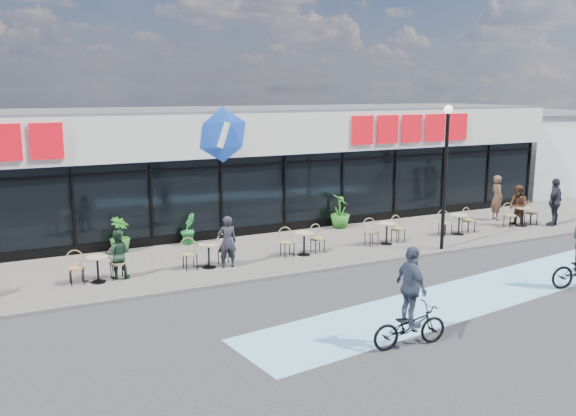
{
  "coord_description": "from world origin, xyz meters",
  "views": [
    {
      "loc": [
        -7.24,
        -13.12,
        5.34
      ],
      "look_at": [
        0.92,
        3.5,
        1.72
      ],
      "focal_mm": 38.0,
      "sensor_mm": 36.0,
      "label": 1
    }
  ],
  "objects": [
    {
      "name": "potted_plant_right",
      "position": [
        4.63,
        6.51,
        0.75
      ],
      "size": [
        0.93,
        0.93,
        1.3
      ],
      "primitive_type": "imported",
      "rotation": [
        0.0,
        0.0,
        1.23
      ],
      "color": "#26671D",
      "rests_on": "sidewalk"
    },
    {
      "name": "bike_lane",
      "position": [
        4.0,
        -1.5,
        0.01
      ],
      "size": [
        14.17,
        4.13,
        0.01
      ],
      "primitive_type": "cube",
      "rotation": [
        0.0,
        0.0,
        0.14
      ],
      "color": "#6EAECF",
      "rests_on": "ground"
    },
    {
      "name": "potted_plant_mid",
      "position": [
        -1.35,
        6.67,
        0.63
      ],
      "size": [
        0.7,
        0.74,
        1.06
      ],
      "primitive_type": "imported",
      "rotation": [
        0.0,
        0.0,
        1.03
      ],
      "color": "#20702E",
      "rests_on": "sidewalk"
    },
    {
      "name": "neighbour_building",
      "position": [
        20.5,
        11.0,
        2.06
      ],
      "size": [
        9.2,
        7.2,
        4.11
      ],
      "color": "white",
      "rests_on": "ground"
    },
    {
      "name": "bistro_set_7",
      "position": [
        11.18,
        3.74,
        0.56
      ],
      "size": [
        1.54,
        0.62,
        0.9
      ],
      "color": "tan",
      "rests_on": "sidewalk"
    },
    {
      "name": "bistro_set_2",
      "position": [
        -4.84,
        3.74,
        0.56
      ],
      "size": [
        1.54,
        0.62,
        0.9
      ],
      "color": "tan",
      "rests_on": "sidewalk"
    },
    {
      "name": "bistro_set_6",
      "position": [
        7.98,
        3.74,
        0.56
      ],
      "size": [
        1.54,
        0.62,
        0.9
      ],
      "color": "tan",
      "rests_on": "sidewalk"
    },
    {
      "name": "building",
      "position": [
        -0.0,
        9.93,
        2.34
      ],
      "size": [
        30.6,
        6.57,
        4.75
      ],
      "color": "black",
      "rests_on": "ground"
    },
    {
      "name": "patron_right",
      "position": [
        -4.27,
        3.8,
        0.8
      ],
      "size": [
        0.75,
        0.63,
        1.39
      ],
      "primitive_type": "imported",
      "rotation": [
        0.0,
        0.0,
        2.97
      ],
      "color": "#1A2F20",
      "rests_on": "sidewalk"
    },
    {
      "name": "sidewalk",
      "position": [
        0.0,
        4.5,
        0.05
      ],
      "size": [
        44.0,
        5.0,
        0.1
      ],
      "primitive_type": "cube",
      "color": "#615D56",
      "rests_on": "ground"
    },
    {
      "name": "pedestrian_a",
      "position": [
        11.03,
        3.77,
        0.9
      ],
      "size": [
        0.63,
        0.79,
        1.59
      ],
      "primitive_type": "imported",
      "rotation": [
        0.0,
        0.0,
        -1.61
      ],
      "color": "#3E2416",
      "rests_on": "sidewalk"
    },
    {
      "name": "bistro_set_5",
      "position": [
        4.77,
        3.74,
        0.56
      ],
      "size": [
        1.54,
        0.62,
        0.9
      ],
      "color": "tan",
      "rests_on": "sidewalk"
    },
    {
      "name": "pedestrian_c",
      "position": [
        12.34,
        3.18,
        1.03
      ],
      "size": [
        1.18,
        0.8,
        1.87
      ],
      "primitive_type": "imported",
      "rotation": [
        0.0,
        0.0,
        3.49
      ],
      "color": "#21222A",
      "rests_on": "sidewalk"
    },
    {
      "name": "ground",
      "position": [
        0.0,
        0.0,
        0.0
      ],
      "size": [
        120.0,
        120.0,
        0.0
      ],
      "primitive_type": "plane",
      "color": "#28282B",
      "rests_on": "ground"
    },
    {
      "name": "pedestrian_b",
      "position": [
        11.1,
        4.97,
        1.02
      ],
      "size": [
        0.6,
        0.76,
        1.83
      ],
      "primitive_type": "imported",
      "rotation": [
        0.0,
        0.0,
        1.3
      ],
      "color": "#513629",
      "rests_on": "sidewalk"
    },
    {
      "name": "potted_plant_left",
      "position": [
        -3.66,
        6.61,
        0.68
      ],
      "size": [
        0.91,
        0.91,
        1.15
      ],
      "primitive_type": "imported",
      "rotation": [
        0.0,
        0.0,
        0.7
      ],
      "color": "#1F5B1A",
      "rests_on": "sidewalk"
    },
    {
      "name": "patron_left",
      "position": [
        -1.11,
        3.46,
        0.88
      ],
      "size": [
        0.62,
        0.45,
        1.57
      ],
      "primitive_type": "imported",
      "rotation": [
        0.0,
        0.0,
        3.01
      ],
      "color": "black",
      "rests_on": "sidewalk"
    },
    {
      "name": "bistro_set_3",
      "position": [
        -1.64,
        3.74,
        0.56
      ],
      "size": [
        1.54,
        0.62,
        0.9
      ],
      "color": "tan",
      "rests_on": "sidewalk"
    },
    {
      "name": "cyclist_c",
      "position": [
        0.37,
        -3.42,
        0.83
      ],
      "size": [
        1.77,
        1.04,
        2.18
      ],
      "color": "black",
      "rests_on": "ground"
    },
    {
      "name": "bistro_set_4",
      "position": [
        1.57,
        3.74,
        0.56
      ],
      "size": [
        1.54,
        0.62,
        0.9
      ],
      "color": "tan",
      "rests_on": "sidewalk"
    },
    {
      "name": "lamp_post",
      "position": [
        6.05,
        2.3,
        2.95
      ],
      "size": [
        0.28,
        0.28,
        4.74
      ],
      "color": "black",
      "rests_on": "sidewalk"
    }
  ]
}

